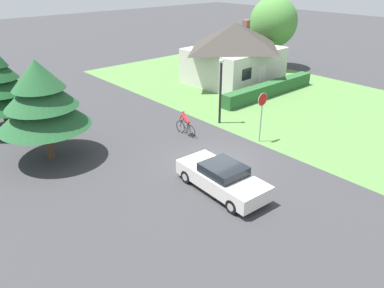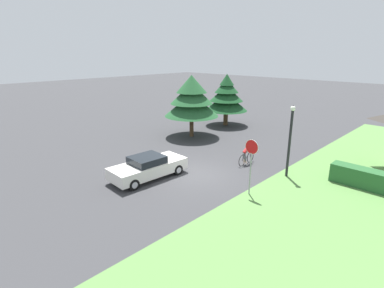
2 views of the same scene
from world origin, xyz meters
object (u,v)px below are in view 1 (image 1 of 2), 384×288
(cottage_house, at_px, (234,52))
(sedan_left_lane, at_px, (222,178))
(street_lamp, at_px, (221,86))
(conifer_tall_near, at_px, (41,99))
(conifer_tall_far, at_px, (0,85))
(stop_sign, at_px, (262,107))
(deciduous_tree_right, at_px, (273,22))
(cyclist, at_px, (186,124))

(cottage_house, xyz_separation_m, sedan_left_lane, (-13.72, -12.09, -1.98))
(street_lamp, bearing_deg, conifer_tall_near, 166.36)
(conifer_tall_near, bearing_deg, conifer_tall_far, 94.62)
(street_lamp, xyz_separation_m, conifer_tall_near, (-10.34, 2.51, 0.83))
(stop_sign, height_order, street_lamp, street_lamp)
(street_lamp, bearing_deg, deciduous_tree_right, 26.48)
(cyclist, distance_m, conifer_tall_near, 8.26)
(cottage_house, relative_size, conifer_tall_near, 1.55)
(sedan_left_lane, bearing_deg, deciduous_tree_right, -54.07)
(cottage_house, relative_size, stop_sign, 2.77)
(cyclist, height_order, stop_sign, stop_sign)
(stop_sign, height_order, conifer_tall_far, conifer_tall_far)
(cottage_house, height_order, cyclist, cottage_house)
(stop_sign, bearing_deg, sedan_left_lane, 23.14)
(conifer_tall_near, bearing_deg, deciduous_tree_right, 10.73)
(conifer_tall_far, bearing_deg, cottage_house, -5.45)
(cyclist, height_order, conifer_tall_near, conifer_tall_near)
(stop_sign, xyz_separation_m, conifer_tall_near, (-10.06, 6.10, 1.20))
(cottage_house, xyz_separation_m, cyclist, (-10.84, -6.17, -1.94))
(street_lamp, bearing_deg, cottage_house, 37.95)
(cottage_house, distance_m, deciduous_tree_right, 6.86)
(sedan_left_lane, relative_size, stop_sign, 1.57)
(cyclist, xyz_separation_m, stop_sign, (2.63, -3.61, 1.42))
(sedan_left_lane, xyz_separation_m, deciduous_tree_right, (20.26, 13.12, 3.79))
(stop_sign, relative_size, conifer_tall_near, 0.56)
(cottage_house, bearing_deg, sedan_left_lane, -141.07)
(sedan_left_lane, height_order, street_lamp, street_lamp)
(stop_sign, distance_m, street_lamp, 3.62)
(cottage_house, distance_m, street_lamp, 10.06)
(cottage_house, bearing_deg, conifer_tall_far, 172.08)
(stop_sign, bearing_deg, deciduous_tree_right, -143.46)
(conifer_tall_far, height_order, deciduous_tree_right, deciduous_tree_right)
(cottage_house, distance_m, cyclist, 12.62)
(stop_sign, bearing_deg, conifer_tall_near, -30.90)
(street_lamp, distance_m, deciduous_tree_right, 16.29)
(sedan_left_lane, relative_size, cyclist, 2.69)
(sedan_left_lane, relative_size, street_lamp, 1.08)
(cyclist, relative_size, stop_sign, 0.58)
(sedan_left_lane, xyz_separation_m, conifer_tall_far, (-5.00, 13.88, 2.24))
(deciduous_tree_right, bearing_deg, conifer_tall_far, 178.27)
(stop_sign, bearing_deg, cyclist, -53.62)
(street_lamp, relative_size, conifer_tall_far, 0.84)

